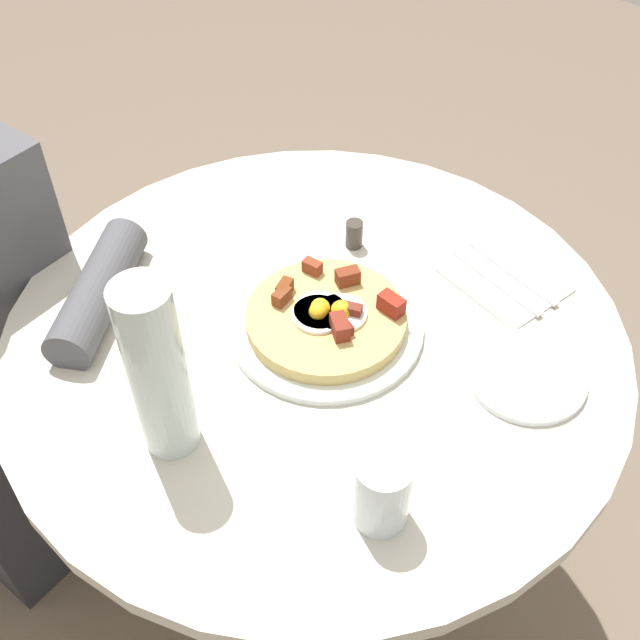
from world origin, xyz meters
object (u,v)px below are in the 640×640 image
at_px(water_glass, 382,491).
at_px(salt_shaker, 126,244).
at_px(water_bottle, 158,372).
at_px(pepper_shaker, 354,234).
at_px(dining_table, 315,400).
at_px(breakfast_pizza, 327,316).
at_px(bread_plate, 526,376).
at_px(pizza_plate, 326,326).
at_px(knife, 497,282).
at_px(fork, 512,273).

xyz_separation_m(water_glass, salt_shaker, (0.13, 0.59, -0.02)).
bearing_deg(water_bottle, pepper_shaker, 4.86).
relative_size(dining_table, breakfast_pizza, 3.93).
relative_size(bread_plate, water_glass, 1.56).
xyz_separation_m(dining_table, pizza_plate, (0.01, -0.01, 0.18)).
height_order(salt_shaker, pepper_shaker, salt_shaker).
height_order(dining_table, knife, knife).
relative_size(pizza_plate, water_bottle, 1.06).
height_order(dining_table, water_bottle, water_bottle).
distance_m(bread_plate, pepper_shaker, 0.37).
xyz_separation_m(dining_table, pepper_shaker, (0.19, 0.07, 0.19)).
relative_size(bread_plate, salt_shaker, 2.87).
height_order(bread_plate, knife, bread_plate).
height_order(knife, water_glass, water_glass).
height_order(dining_table, breakfast_pizza, breakfast_pizza).
xyz_separation_m(fork, salt_shaker, (-0.34, 0.51, 0.02)).
bearing_deg(knife, bread_plate, 146.20).
distance_m(bread_plate, knife, 0.19).
relative_size(dining_table, salt_shaker, 15.88).
distance_m(dining_table, knife, 0.35).
xyz_separation_m(breakfast_pizza, knife, (0.24, -0.15, -0.02)).
bearing_deg(salt_shaker, dining_table, -80.14).
xyz_separation_m(dining_table, salt_shaker, (-0.06, 0.34, 0.20)).
bearing_deg(dining_table, pepper_shaker, 19.05).
relative_size(water_glass, pepper_shaker, 2.26).
height_order(breakfast_pizza, bread_plate, breakfast_pizza).
xyz_separation_m(fork, knife, (-0.03, 0.01, 0.00)).
bearing_deg(dining_table, water_bottle, 174.22).
distance_m(breakfast_pizza, knife, 0.28).
bearing_deg(fork, breakfast_pizza, 73.71).
distance_m(knife, salt_shaker, 0.59).
relative_size(fork, knife, 1.00).
bearing_deg(bread_plate, pizza_plate, 109.16).
xyz_separation_m(bread_plate, water_bottle, (-0.37, 0.32, 0.13)).
height_order(breakfast_pizza, pepper_shaker, breakfast_pizza).
bearing_deg(salt_shaker, pizza_plate, -78.67).
relative_size(fork, pepper_shaker, 3.80).
height_order(bread_plate, fork, bread_plate).
bearing_deg(bread_plate, water_bottle, 139.53).
xyz_separation_m(pizza_plate, bread_plate, (0.10, -0.28, -0.00)).
bearing_deg(salt_shaker, bread_plate, -75.12).
bearing_deg(dining_table, bread_plate, -69.63).
bearing_deg(breakfast_pizza, dining_table, 133.75).
distance_m(knife, water_glass, 0.45).
xyz_separation_m(dining_table, bread_plate, (0.11, -0.29, 0.18)).
relative_size(knife, water_glass, 1.68).
xyz_separation_m(knife, water_glass, (-0.44, -0.08, 0.05)).
bearing_deg(knife, dining_table, 70.80).
bearing_deg(knife, water_glass, 115.43).
xyz_separation_m(breakfast_pizza, water_bottle, (-0.28, 0.04, 0.11)).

